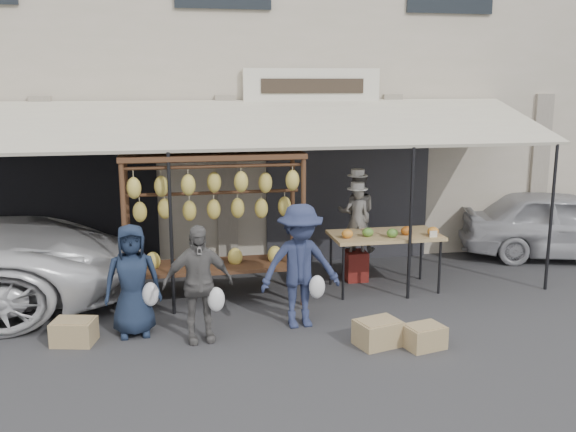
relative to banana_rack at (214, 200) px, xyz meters
name	(u,v)px	position (x,y,z in m)	size (l,w,h in m)	color
ground_plane	(255,340)	(0.38, -1.53, -1.56)	(90.00, 90.00, 0.00)	#2D2D30
shophouse	(211,61)	(0.38, 4.97, 2.09)	(24.00, 6.15, 7.30)	beige
awning	(233,125)	(0.38, 0.75, 1.01)	(10.00, 2.35, 2.92)	beige
banana_rack	(214,200)	(0.00, 0.00, 0.00)	(2.60, 0.90, 2.24)	#4E2D1A
produce_table	(386,236)	(2.66, 0.09, -0.69)	(1.70, 0.90, 1.04)	tan
vendor_left	(357,220)	(2.36, 0.65, -0.53)	(0.39, 0.26, 1.08)	slate
vendor_right	(357,213)	(2.42, 0.86, -0.46)	(0.63, 0.49, 1.30)	#565350
customer_left	(132,280)	(-1.14, -1.04, -0.83)	(0.72, 0.47, 1.47)	#1A263D
customer_mid	(198,284)	(-0.32, -1.39, -0.81)	(0.88, 0.37, 1.51)	#5F5D5B
customer_right	(300,266)	(1.04, -1.15, -0.72)	(1.08, 0.62, 1.67)	navy
stool_left	(356,266)	(2.36, 0.65, -1.32)	(0.35, 0.35, 0.49)	maroon
stool_right	(356,264)	(2.42, 0.86, -1.34)	(0.31, 0.31, 0.44)	maroon
crate_near_a	(378,333)	(1.86, -1.97, -1.40)	(0.53, 0.40, 0.32)	tan
crate_near_b	(424,337)	(2.40, -2.15, -1.42)	(0.47, 0.36, 0.28)	tan
crate_far	(74,332)	(-1.87, -1.20, -1.41)	(0.51, 0.39, 0.31)	tan
sedan	(564,224)	(6.54, 1.28, -0.92)	(1.51, 3.75, 1.28)	#B4B4BA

